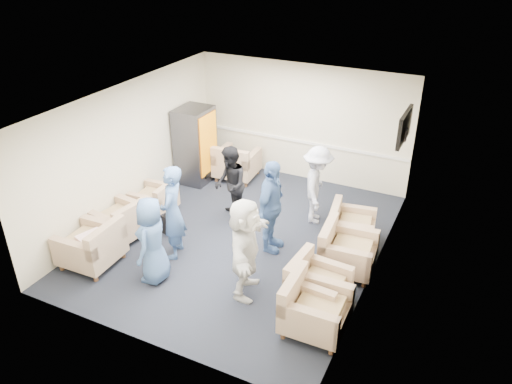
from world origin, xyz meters
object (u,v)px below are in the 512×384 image
at_px(armchair_left_far, 156,201).
at_px(person_front_right, 245,248).
at_px(armchair_corner, 236,164).
at_px(armchair_right_midnear, 315,286).
at_px(armchair_right_near, 312,309).
at_px(armchair_left_near, 93,247).
at_px(person_back_left, 230,185).
at_px(person_back_right, 317,185).
at_px(person_mid_right, 271,207).
at_px(armchair_left_mid, 123,222).
at_px(person_front_left, 152,240).
at_px(person_mid_left, 172,213).
at_px(armchair_right_far, 349,227).
at_px(armchair_right_midfar, 345,252).
at_px(vending_machine, 196,145).

relative_size(armchair_left_far, person_front_right, 0.47).
bearing_deg(armchair_left_far, armchair_corner, 159.62).
height_order(armchair_left_far, armchair_right_midnear, armchair_right_midnear).
relative_size(armchair_right_near, armchair_right_midnear, 1.01).
bearing_deg(armchair_left_near, armchair_corner, 169.69).
height_order(person_back_left, person_front_right, person_front_right).
relative_size(armchair_corner, person_back_right, 0.61).
bearing_deg(armchair_left_near, person_mid_right, 123.37).
bearing_deg(armchair_left_far, armchair_left_mid, -3.64).
bearing_deg(person_front_left, person_back_left, 164.36).
height_order(armchair_left_far, armchair_corner, armchair_corner).
xyz_separation_m(armchair_corner, person_front_right, (2.08, -3.60, 0.48)).
xyz_separation_m(person_front_left, person_mid_left, (-0.10, 0.73, 0.11)).
relative_size(armchair_left_near, person_mid_left, 0.54).
height_order(armchair_right_midnear, person_front_right, person_front_right).
xyz_separation_m(armchair_right_near, armchair_right_far, (-0.18, 2.49, -0.04)).
relative_size(armchair_right_near, armchair_corner, 0.93).
xyz_separation_m(armchair_left_mid, armchair_left_far, (0.02, 1.03, -0.04)).
distance_m(armchair_right_midfar, person_front_left, 3.24).
height_order(armchair_left_near, person_back_left, person_back_left).
bearing_deg(armchair_right_midfar, person_back_left, 71.45).
xyz_separation_m(armchair_left_mid, armchair_right_far, (3.88, 1.75, -0.02)).
height_order(armchair_right_near, person_back_right, person_back_right).
xyz_separation_m(armchair_left_mid, person_back_right, (3.06, 2.20, 0.45)).
bearing_deg(armchair_right_far, armchair_left_far, 91.53).
height_order(armchair_right_near, armchair_right_midnear, armchair_right_near).
relative_size(armchair_right_far, person_mid_left, 0.53).
height_order(person_mid_left, person_mid_right, person_mid_right).
bearing_deg(armchair_right_far, person_back_right, 52.25).
bearing_deg(armchair_right_near, person_mid_left, 75.03).
xyz_separation_m(armchair_right_near, person_back_left, (-2.55, 2.24, 0.43)).
xyz_separation_m(armchair_right_midnear, person_front_right, (-1.10, -0.21, 0.51)).
xyz_separation_m(armchair_left_far, armchair_right_far, (3.86, 0.73, 0.01)).
bearing_deg(armchair_corner, armchair_right_midnear, 129.02).
bearing_deg(armchair_right_midnear, person_back_left, 59.38).
xyz_separation_m(armchair_left_far, person_back_left, (1.49, 0.48, 0.48)).
height_order(armchair_left_mid, armchair_right_near, armchair_right_near).
bearing_deg(vending_machine, armchair_left_near, -87.43).
bearing_deg(armchair_right_midfar, armchair_left_near, 109.36).
distance_m(armchair_corner, person_back_right, 2.57).
height_order(armchair_left_far, armchair_right_near, armchair_right_near).
relative_size(person_back_left, person_front_right, 0.92).
distance_m(armchair_left_near, armchair_right_midfar, 4.34).
bearing_deg(person_mid_left, armchair_right_near, 58.01).
bearing_deg(person_mid_left, vending_machine, -173.54).
bearing_deg(armchair_right_midfar, armchair_right_midnear, 167.23).
relative_size(armchair_corner, person_back_left, 0.63).
height_order(armchair_right_midnear, armchair_corner, armchair_corner).
distance_m(person_front_left, person_front_right, 1.57).
relative_size(armchair_left_near, person_front_left, 0.62).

